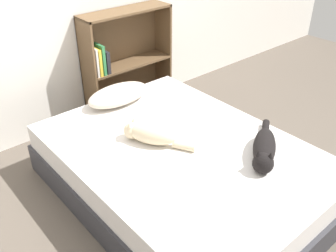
{
  "coord_description": "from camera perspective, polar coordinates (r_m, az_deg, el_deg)",
  "views": [
    {
      "loc": [
        -1.45,
        -1.53,
        1.89
      ],
      "look_at": [
        0.0,
        0.15,
        0.51
      ],
      "focal_mm": 40.0,
      "sensor_mm": 36.0,
      "label": 1
    }
  ],
  "objects": [
    {
      "name": "bed",
      "position": [
        2.7,
        2.08,
        -6.85
      ],
      "size": [
        1.44,
        1.99,
        0.41
      ],
      "color": "#333338",
      "rests_on": "ground_plane"
    },
    {
      "name": "cat_dark",
      "position": [
        2.52,
        14.44,
        -3.47
      ],
      "size": [
        0.56,
        0.42,
        0.16
      ],
      "rotation": [
        0.0,
        0.0,
        3.74
      ],
      "color": "black",
      "rests_on": "bed"
    },
    {
      "name": "cat_light",
      "position": [
        2.59,
        -2.81,
        -1.18
      ],
      "size": [
        0.33,
        0.48,
        0.15
      ],
      "rotation": [
        0.0,
        0.0,
        2.07
      ],
      "color": "beige",
      "rests_on": "bed"
    },
    {
      "name": "pillow",
      "position": [
        3.12,
        -7.57,
        4.75
      ],
      "size": [
        0.55,
        0.28,
        0.14
      ],
      "color": "beige",
      "rests_on": "bed"
    },
    {
      "name": "ground_plane",
      "position": [
        2.84,
        2.0,
        -10.06
      ],
      "size": [
        8.0,
        8.0,
        0.0
      ],
      "primitive_type": "plane",
      "color": "brown"
    },
    {
      "name": "bookshelf",
      "position": [
        3.67,
        -6.86,
        9.67
      ],
      "size": [
        0.88,
        0.26,
        1.02
      ],
      "color": "brown",
      "rests_on": "ground_plane"
    }
  ]
}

